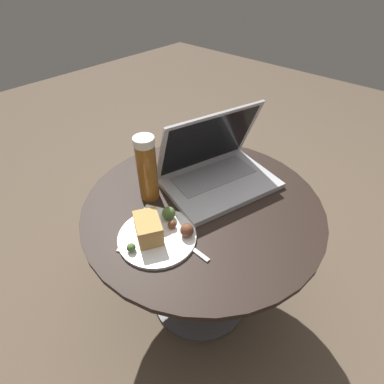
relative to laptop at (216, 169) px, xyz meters
The scene contains 7 objects.
ground_plane 0.60m from the laptop, 160.01° to the right, with size 6.00×6.00×0.00m, color brown.
table 0.23m from the laptop, 160.01° to the right, with size 0.76×0.76×0.54m.
napkin 0.31m from the laptop, behind, with size 0.23×0.20×0.00m.
laptop is the anchor object (origin of this frame).
beer_glass 0.24m from the laptop, 152.16° to the left, with size 0.06×0.06×0.22m.
snack_plate 0.31m from the laptop, behind, with size 0.22×0.22×0.07m.
fork 0.30m from the laptop, 159.98° to the right, with size 0.03×0.17×0.00m.
Camera 1 is at (-0.55, -0.45, 1.18)m, focal length 28.00 mm.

